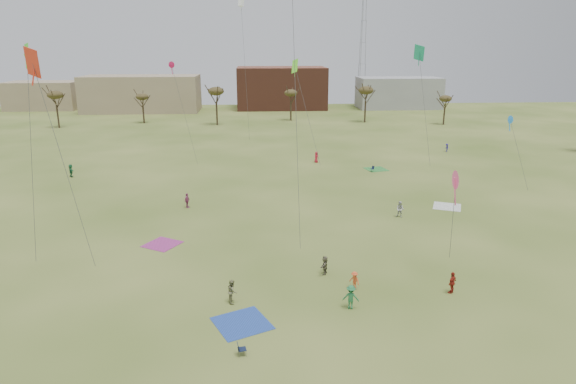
{
  "coord_description": "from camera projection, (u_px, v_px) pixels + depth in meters",
  "views": [
    {
      "loc": [
        -2.82,
        -31.64,
        18.43
      ],
      "look_at": [
        0.0,
        12.0,
        5.5
      ],
      "focal_mm": 31.2,
      "sensor_mm": 36.0,
      "label": 1
    }
  ],
  "objects": [
    {
      "name": "flyer_mid_b",
      "position": [
        354.0,
        280.0,
        39.1
      ],
      "size": [
        1.01,
        1.06,
        1.44
      ],
      "primitive_type": "imported",
      "rotation": [
        0.0,
        0.0,
        5.41
      ],
      "color": "#E1562A",
      "rests_on": "ground"
    },
    {
      "name": "flyer_far_c",
      "position": [
        447.0,
        148.0,
        89.25
      ],
      "size": [
        0.55,
        0.95,
        1.45
      ],
      "primitive_type": "imported",
      "rotation": [
        0.0,
        0.0,
        4.73
      ],
      "color": "navy",
      "rests_on": "ground"
    },
    {
      "name": "radio_tower",
      "position": [
        363.0,
        42.0,
        151.7
      ],
      "size": [
        1.51,
        1.72,
        41.0
      ],
      "color": "#9EA3A8",
      "rests_on": "ground"
    },
    {
      "name": "flyer_far_b",
      "position": [
        316.0,
        157.0,
        81.03
      ],
      "size": [
        0.99,
        1.02,
        1.77
      ],
      "primitive_type": "imported",
      "rotation": [
        0.0,
        0.0,
        0.86
      ],
      "color": "#B81F31",
      "rests_on": "ground"
    },
    {
      "name": "flyer_near_center",
      "position": [
        351.0,
        297.0,
        36.09
      ],
      "size": [
        1.31,
        0.94,
        1.82
      ],
      "primitive_type": "imported",
      "rotation": [
        0.0,
        0.0,
        2.89
      ],
      "color": "#277540",
      "rests_on": "ground"
    },
    {
      "name": "camp_chair_center",
      "position": [
        242.0,
        351.0,
        30.81
      ],
      "size": [
        0.63,
        0.59,
        0.87
      ],
      "rotation": [
        0.0,
        0.0,
        1.75
      ],
      "color": "#131C34",
      "rests_on": "ground"
    },
    {
      "name": "blanket_cream",
      "position": [
        447.0,
        207.0,
        59.11
      ],
      "size": [
        4.07,
        4.07,
        0.03
      ],
      "primitive_type": "cube",
      "rotation": [
        0.0,
        0.0,
        1.17
      ],
      "color": "silver",
      "rests_on": "ground"
    },
    {
      "name": "spectator_mid_d",
      "position": [
        187.0,
        200.0,
        58.53
      ],
      "size": [
        0.75,
        1.11,
        1.76
      ],
      "primitive_type": "imported",
      "rotation": [
        0.0,
        0.0,
        1.23
      ],
      "color": "#A8467B",
      "rests_on": "ground"
    },
    {
      "name": "building_tan_west",
      "position": [
        44.0,
        95.0,
        147.27
      ],
      "size": [
        20.0,
        12.0,
        8.0
      ],
      "primitive_type": "cube",
      "color": "#937F60",
      "rests_on": "ground"
    },
    {
      "name": "blanket_blue",
      "position": [
        242.0,
        323.0,
        34.39
      ],
      "size": [
        4.6,
        4.6,
        0.03
      ],
      "primitive_type": "cube",
      "rotation": [
        0.0,
        0.0,
        2.0
      ],
      "color": "#274AAA",
      "rests_on": "ground"
    },
    {
      "name": "spectator_fore_b",
      "position": [
        232.0,
        291.0,
        36.96
      ],
      "size": [
        0.73,
        0.92,
        1.82
      ],
      "primitive_type": "imported",
      "rotation": [
        0.0,
        0.0,
        1.62
      ],
      "color": "olive",
      "rests_on": "ground"
    },
    {
      "name": "camp_chair_right",
      "position": [
        372.0,
        170.0,
        75.33
      ],
      "size": [
        0.7,
        0.67,
        0.87
      ],
      "rotation": [
        0.0,
        0.0,
        5.11
      ],
      "color": "#151A3A",
      "rests_on": "ground"
    },
    {
      "name": "building_brick",
      "position": [
        281.0,
        88.0,
        149.12
      ],
      "size": [
        26.0,
        16.0,
        12.0
      ],
      "primitive_type": "cube",
      "color": "brown",
      "rests_on": "ground"
    },
    {
      "name": "ground",
      "position": [
        299.0,
        313.0,
        35.68
      ],
      "size": [
        260.0,
        260.0,
        0.0
      ],
      "primitive_type": "plane",
      "color": "#3F591B",
      "rests_on": "ground"
    },
    {
      "name": "kites_aloft",
      "position": [
        271.0,
        38.0,
        58.55
      ],
      "size": [
        56.72,
        59.65,
        25.29
      ],
      "color": "#2989EC",
      "rests_on": "ground"
    },
    {
      "name": "spectator_fore_a",
      "position": [
        452.0,
        283.0,
        38.37
      ],
      "size": [
        1.05,
        0.99,
        1.74
      ],
      "primitive_type": "imported",
      "rotation": [
        0.0,
        0.0,
        3.87
      ],
      "color": "#A1271B",
      "rests_on": "ground"
    },
    {
      "name": "blanket_olive",
      "position": [
        376.0,
        169.0,
        76.78
      ],
      "size": [
        3.74,
        3.74,
        0.03
      ],
      "primitive_type": "cube",
      "rotation": [
        0.0,
        0.0,
        1.82
      ],
      "color": "green",
      "rests_on": "ground"
    },
    {
      "name": "tree_line",
      "position": [
        255.0,
        98.0,
        109.21
      ],
      "size": [
        117.44,
        49.32,
        8.91
      ],
      "color": "#3A2B1E",
      "rests_on": "ground"
    },
    {
      "name": "building_tan",
      "position": [
        142.0,
        94.0,
        142.14
      ],
      "size": [
        32.0,
        14.0,
        10.0
      ],
      "primitive_type": "cube",
      "color": "#937F60",
      "rests_on": "ground"
    },
    {
      "name": "spectator_mid_e",
      "position": [
        400.0,
        209.0,
        55.27
      ],
      "size": [
        1.11,
        1.04,
        1.82
      ],
      "primitive_type": "imported",
      "rotation": [
        0.0,
        0.0,
        5.74
      ],
      "color": "#BBBBBB",
      "rests_on": "ground"
    },
    {
      "name": "spectator_fore_c",
      "position": [
        325.0,
        265.0,
        41.59
      ],
      "size": [
        0.92,
        1.55,
        1.59
      ],
      "primitive_type": "imported",
      "rotation": [
        0.0,
        0.0,
        4.39
      ],
      "color": "brown",
      "rests_on": "ground"
    },
    {
      "name": "blanket_plum",
      "position": [
        162.0,
        244.0,
        47.99
      ],
      "size": [
        4.09,
        4.09,
        0.03
      ],
      "primitive_type": "cube",
      "rotation": [
        0.0,
        0.0,
        1.03
      ],
      "color": "#A43281",
      "rests_on": "ground"
    },
    {
      "name": "building_grey",
      "position": [
        398.0,
        93.0,
        149.79
      ],
      "size": [
        24.0,
        12.0,
        9.0
      ],
      "primitive_type": "cube",
      "color": "gray",
      "rests_on": "ground"
    },
    {
      "name": "flyer_far_a",
      "position": [
        71.0,
        171.0,
        72.25
      ],
      "size": [
        1.3,
        1.76,
        1.84
      ],
      "primitive_type": "imported",
      "rotation": [
        0.0,
        0.0,
        2.07
      ],
      "color": "#246C40",
      "rests_on": "ground"
    }
  ]
}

